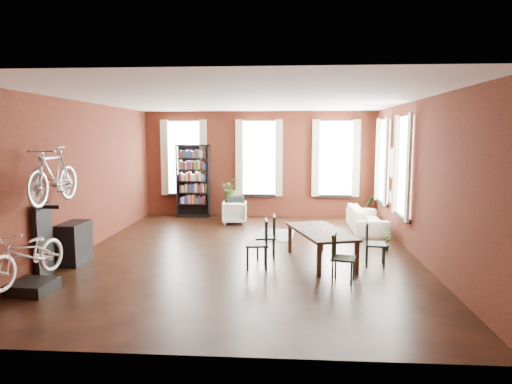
# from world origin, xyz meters

# --- Properties ---
(room) EXTENTS (9.00, 9.04, 3.22)m
(room) POSITION_xyz_m (0.25, 0.62, 2.14)
(room) COLOR black
(room) RESTS_ON ground
(dining_table) EXTENTS (1.36, 2.04, 0.64)m
(dining_table) POSITION_xyz_m (1.52, -0.54, 0.32)
(dining_table) COLOR #48392B
(dining_table) RESTS_ON ground
(dining_chair_a) EXTENTS (0.47, 0.47, 0.91)m
(dining_chair_a) POSITION_xyz_m (0.29, -1.01, 0.46)
(dining_chair_a) COLOR #1A3935
(dining_chair_a) RESTS_ON ground
(dining_chair_b) EXTENTS (0.44, 0.44, 0.87)m
(dining_chair_b) POSITION_xyz_m (0.43, -0.30, 0.44)
(dining_chair_b) COLOR black
(dining_chair_b) RESTS_ON ground
(dining_chair_c) EXTENTS (0.47, 0.47, 0.83)m
(dining_chair_c) POSITION_xyz_m (1.82, -1.75, 0.42)
(dining_chair_c) COLOR black
(dining_chair_c) RESTS_ON ground
(dining_chair_d) EXTENTS (0.43, 0.43, 0.84)m
(dining_chair_d) POSITION_xyz_m (2.55, -0.70, 0.42)
(dining_chair_d) COLOR #1A383A
(dining_chair_d) RESTS_ON ground
(bookshelf) EXTENTS (1.00, 0.32, 2.20)m
(bookshelf) POSITION_xyz_m (-2.00, 4.30, 1.10)
(bookshelf) COLOR black
(bookshelf) RESTS_ON ground
(white_armchair) EXTENTS (0.71, 0.67, 0.68)m
(white_armchair) POSITION_xyz_m (-0.63, 3.32, 0.34)
(white_armchair) COLOR white
(white_armchair) RESTS_ON ground
(cream_sofa) EXTENTS (0.61, 2.08, 0.81)m
(cream_sofa) POSITION_xyz_m (2.95, 2.60, 0.41)
(cream_sofa) COLOR beige
(cream_sofa) RESTS_ON ground
(striped_rug) EXTENTS (1.04, 1.53, 0.01)m
(striped_rug) POSITION_xyz_m (0.57, 1.86, 0.01)
(striped_rug) COLOR black
(striped_rug) RESTS_ON ground
(bike_trainer) EXTENTS (0.67, 0.67, 0.18)m
(bike_trainer) POSITION_xyz_m (-3.18, -2.61, 0.09)
(bike_trainer) COLOR black
(bike_trainer) RESTS_ON ground
(bike_wall_rack) EXTENTS (0.16, 0.60, 1.30)m
(bike_wall_rack) POSITION_xyz_m (-3.40, -1.80, 0.65)
(bike_wall_rack) COLOR black
(bike_wall_rack) RESTS_ON ground
(console_table) EXTENTS (0.40, 0.80, 0.80)m
(console_table) POSITION_xyz_m (-3.28, -0.90, 0.40)
(console_table) COLOR black
(console_table) RESTS_ON ground
(plant_stand) EXTENTS (0.31, 0.31, 0.60)m
(plant_stand) POSITION_xyz_m (-0.83, 3.94, 0.30)
(plant_stand) COLOR black
(plant_stand) RESTS_ON ground
(plant_by_sofa) EXTENTS (0.66, 0.82, 0.32)m
(plant_by_sofa) POSITION_xyz_m (3.26, 4.25, 0.16)
(plant_by_sofa) COLOR #306227
(plant_by_sofa) RESTS_ON ground
(plant_small) EXTENTS (0.46, 0.52, 0.17)m
(plant_small) POSITION_xyz_m (3.01, 0.47, 0.08)
(plant_small) COLOR #315421
(plant_small) RESTS_ON ground
(bicycle_floor) EXTENTS (0.71, 0.95, 1.66)m
(bicycle_floor) POSITION_xyz_m (-3.22, -2.58, 1.01)
(bicycle_floor) COLOR white
(bicycle_floor) RESTS_ON bike_trainer
(bicycle_hung) EXTENTS (0.47, 1.00, 1.66)m
(bicycle_hung) POSITION_xyz_m (-3.15, -1.80, 2.13)
(bicycle_hung) COLOR #A5A8AD
(bicycle_hung) RESTS_ON bike_wall_rack
(plant_on_stand) EXTENTS (0.78, 0.82, 0.50)m
(plant_on_stand) POSITION_xyz_m (-0.81, 3.98, 0.84)
(plant_on_stand) COLOR #375C24
(plant_on_stand) RESTS_ON plant_stand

